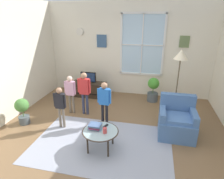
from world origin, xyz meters
TOP-DOWN VIEW (x-y plane):
  - ground_plane at (0.00, 0.00)m, footprint 5.83×6.10m
  - back_wall at (0.02, 2.81)m, footprint 5.23×0.17m
  - area_rug at (-0.08, -0.18)m, footprint 2.83×1.86m
  - tv_stand at (-1.18, 2.20)m, footprint 1.12×0.45m
  - television at (-1.18, 2.20)m, footprint 0.50×0.08m
  - armchair at (1.44, 0.53)m, footprint 0.76×0.74m
  - coffee_table at (-0.06, -0.32)m, footprint 0.71×0.71m
  - book_stack at (-0.18, -0.27)m, footprint 0.27×0.20m
  - cup at (0.04, -0.38)m, footprint 0.08×0.08m
  - remote_near_books at (-0.15, -0.25)m, footprint 0.04×0.14m
  - remote_near_cup at (0.00, -0.15)m, footprint 0.09×0.15m
  - person_red_shirt at (-0.86, 1.00)m, footprint 0.35×0.16m
  - person_black_shirt at (-1.17, 0.24)m, footprint 0.30×0.14m
  - person_blue_shirt at (-0.22, 0.58)m, footprint 0.33×0.15m
  - person_pink_shirt at (-1.25, 0.97)m, footprint 0.32×0.14m
  - potted_plant_by_window at (0.88, 2.26)m, footprint 0.35×0.35m
  - potted_plant_corner at (-2.17, 0.19)m, footprint 0.33×0.33m
  - floor_lamp at (1.43, 1.20)m, footprint 0.32×0.32m

SIDE VIEW (x-z plane):
  - ground_plane at x=0.00m, z-range -0.02..0.00m
  - area_rug at x=-0.08m, z-range 0.00..0.01m
  - tv_stand at x=-1.18m, z-range 0.00..0.47m
  - armchair at x=1.44m, z-range -0.11..0.76m
  - coffee_table at x=-0.06m, z-range 0.18..0.60m
  - potted_plant_corner at x=-2.17m, z-range 0.06..0.72m
  - potted_plant_by_window at x=0.88m, z-range 0.02..0.78m
  - remote_near_books at x=-0.15m, z-range 0.42..0.44m
  - remote_near_cup at x=0.00m, z-range 0.42..0.44m
  - book_stack at x=-0.18m, z-range 0.42..0.52m
  - cup at x=0.04m, z-range 0.42..0.52m
  - person_black_shirt at x=-1.17m, z-range 0.13..1.13m
  - television at x=-1.18m, z-range 0.48..0.83m
  - person_pink_shirt at x=-1.25m, z-range 0.13..1.19m
  - person_blue_shirt at x=-0.22m, z-range 0.14..1.23m
  - person_red_shirt at x=-0.86m, z-range 0.15..1.31m
  - back_wall at x=0.02m, z-range 0.01..2.95m
  - floor_lamp at x=1.43m, z-range 0.61..2.39m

